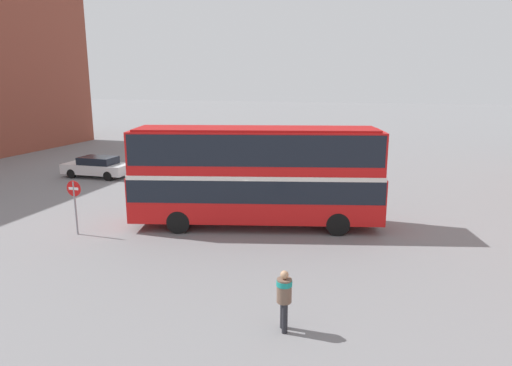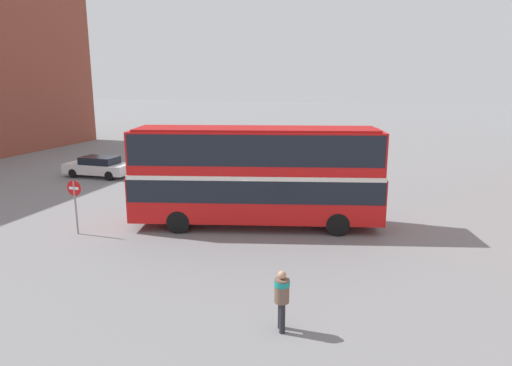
{
  "view_description": "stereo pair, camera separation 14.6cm",
  "coord_description": "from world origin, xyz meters",
  "px_view_note": "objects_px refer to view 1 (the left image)",
  "views": [
    {
      "loc": [
        6.91,
        -19.5,
        6.73
      ],
      "look_at": [
        1.24,
        0.12,
        2.08
      ],
      "focal_mm": 32.0,
      "sensor_mm": 36.0,
      "label": 1
    },
    {
      "loc": [
        7.05,
        -19.46,
        6.73
      ],
      "look_at": [
        1.24,
        0.12,
        2.08
      ],
      "focal_mm": 32.0,
      "sensor_mm": 36.0,
      "label": 2
    }
  ],
  "objects_px": {
    "pedestrian_foreground": "(284,294)",
    "no_entry_sign": "(75,198)",
    "double_decker_bus": "(256,171)",
    "parked_car_kerb_near": "(97,167)"
  },
  "relations": [
    {
      "from": "pedestrian_foreground",
      "to": "no_entry_sign",
      "type": "relative_size",
      "value": 0.72
    },
    {
      "from": "double_decker_bus",
      "to": "no_entry_sign",
      "type": "xyz_separation_m",
      "value": [
        -7.31,
        -3.31,
        -0.98
      ]
    },
    {
      "from": "double_decker_bus",
      "to": "pedestrian_foreground",
      "type": "distance_m",
      "value": 9.27
    },
    {
      "from": "parked_car_kerb_near",
      "to": "no_entry_sign",
      "type": "distance_m",
      "value": 12.62
    },
    {
      "from": "parked_car_kerb_near",
      "to": "no_entry_sign",
      "type": "xyz_separation_m",
      "value": [
        6.49,
        -10.78,
        0.93
      ]
    },
    {
      "from": "double_decker_bus",
      "to": "parked_car_kerb_near",
      "type": "bearing_deg",
      "value": 137.92
    },
    {
      "from": "double_decker_bus",
      "to": "pedestrian_foreground",
      "type": "height_order",
      "value": "double_decker_bus"
    },
    {
      "from": "pedestrian_foreground",
      "to": "parked_car_kerb_near",
      "type": "distance_m",
      "value": 23.4
    },
    {
      "from": "double_decker_bus",
      "to": "parked_car_kerb_near",
      "type": "distance_m",
      "value": 15.81
    },
    {
      "from": "parked_car_kerb_near",
      "to": "double_decker_bus",
      "type": "bearing_deg",
      "value": 151.21
    }
  ]
}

